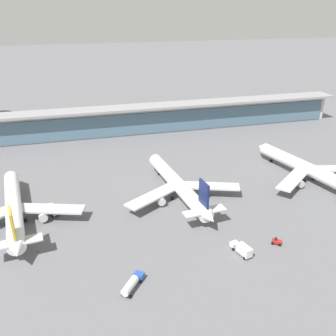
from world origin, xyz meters
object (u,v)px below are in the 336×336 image
airliner_centre_stand (178,185)px  airliner_right_stand (308,169)px  service_truck_on_taxiway_white (242,249)px  safety_cone_bravo (14,249)px  service_truck_under_wing_red (277,241)px  safety_cone_alpha (38,251)px  service_truck_near_nose_blue (132,284)px  airliner_left_stand (14,208)px  service_truck_at_far_stand_yellow (52,209)px

airliner_centre_stand → airliner_right_stand: size_ratio=1.01×
service_truck_on_taxiway_white → airliner_centre_stand: bearing=101.5°
airliner_right_stand → safety_cone_bravo: (-107.72, -18.23, -4.44)m
airliner_centre_stand → service_truck_on_taxiway_white: 37.93m
service_truck_under_wing_red → safety_cone_alpha: size_ratio=4.73×
airliner_right_stand → service_truck_near_nose_blue: (-77.98, -42.84, -3.05)m
airliner_centre_stand → airliner_left_stand: bearing=-177.8°
service_truck_near_nose_blue → service_truck_at_far_stand_yellow: size_ratio=1.09×
airliner_centre_stand → service_truck_near_nose_blue: airliner_centre_stand is taller
service_truck_at_far_stand_yellow → safety_cone_alpha: size_ratio=10.72×
service_truck_on_taxiway_white → safety_cone_alpha: 57.67m
service_truck_under_wing_red → safety_cone_alpha: 68.69m
airliner_left_stand → service_truck_on_taxiway_white: (62.88, -34.89, -3.06)m
service_truck_under_wing_red → service_truck_on_taxiway_white: bearing=-171.8°
safety_cone_alpha → safety_cone_bravo: same height
service_truck_near_nose_blue → service_truck_under_wing_red: service_truck_near_nose_blue is taller
service_truck_under_wing_red → service_truck_on_taxiway_white: service_truck_on_taxiway_white is taller
airliner_centre_stand → service_truck_at_far_stand_yellow: bearing=-179.7°
service_truck_under_wing_red → safety_cone_alpha: service_truck_under_wing_red is taller
service_truck_under_wing_red → service_truck_at_far_stand_yellow: 72.56m
airliner_left_stand → service_truck_under_wing_red: bearing=-24.0°
service_truck_under_wing_red → safety_cone_bravo: size_ratio=4.73×
airliner_left_stand → service_truck_under_wing_red: (74.70, -33.19, -3.88)m
airliner_centre_stand → service_truck_near_nose_blue: bearing=-120.0°
airliner_left_stand → safety_cone_bravo: size_ratio=80.97×
service_truck_near_nose_blue → safety_cone_bravo: (-29.74, 24.61, -1.39)m
airliner_right_stand → service_truck_at_far_stand_yellow: airliner_right_stand is taller
service_truck_near_nose_blue → service_truck_at_far_stand_yellow: (-19.51, 42.49, -0.02)m
airliner_left_stand → airliner_centre_stand: bearing=2.2°
service_truck_near_nose_blue → safety_cone_alpha: size_ratio=11.67×
airliner_centre_stand → airliner_right_stand: (53.38, 0.15, 0.00)m
airliner_left_stand → airliner_right_stand: size_ratio=1.01×
airliner_left_stand → airliner_centre_stand: same height
safety_cone_bravo → airliner_centre_stand: bearing=18.4°
safety_cone_bravo → service_truck_on_taxiway_white: bearing=-17.1°
safety_cone_alpha → safety_cone_bravo: bearing=157.6°
service_truck_under_wing_red → service_truck_at_far_stand_yellow: service_truck_at_far_stand_yellow is taller
service_truck_under_wing_red → service_truck_on_taxiway_white: size_ratio=0.43×
airliner_centre_stand → safety_cone_bravo: (-54.34, -18.08, -4.44)m
service_truck_on_taxiway_white → safety_cone_alpha: bearing=163.6°
airliner_right_stand → service_truck_on_taxiway_white: (-45.85, -37.20, -3.06)m
service_truck_under_wing_red → safety_cone_alpha: bearing=167.7°
service_truck_on_taxiway_white → service_truck_at_far_stand_yellow: 63.45m
service_truck_on_taxiway_white → safety_cone_alpha: (-55.30, 16.27, -1.37)m
airliner_centre_stand → service_truck_under_wing_red: bearing=-61.3°
airliner_left_stand → service_truck_near_nose_blue: (30.75, -40.52, -3.05)m
safety_cone_alpha → safety_cone_bravo: size_ratio=1.00×
safety_cone_alpha → service_truck_near_nose_blue: bearing=-43.4°
airliner_left_stand → service_truck_on_taxiway_white: bearing=-29.0°
safety_cone_bravo → airliner_right_stand: bearing=9.6°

